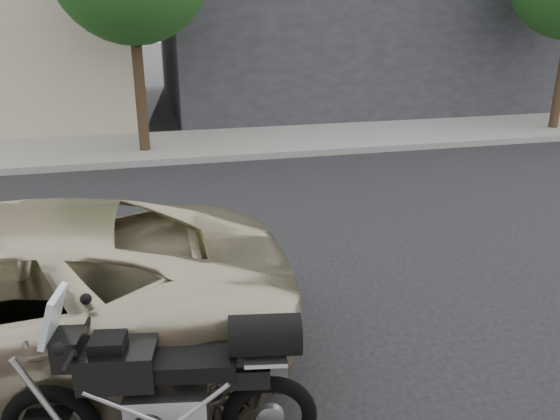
# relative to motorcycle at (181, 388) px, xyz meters

# --- Properties ---
(ground) EXTENTS (120.00, 120.00, 0.00)m
(ground) POSITION_rel_motorcycle_xyz_m (-1.85, -3.45, -0.61)
(ground) COLOR black
(ground) RESTS_ON ground
(far_sidewalk) EXTENTS (44.00, 3.00, 0.15)m
(far_sidewalk) POSITION_rel_motorcycle_xyz_m (-1.85, -9.95, -0.54)
(far_sidewalk) COLOR gray
(far_sidewalk) RESTS_ON ground
(far_building_dark) EXTENTS (16.00, 11.00, 7.00)m
(far_building_dark) POSITION_rel_motorcycle_xyz_m (-8.85, -16.94, 2.89)
(far_building_dark) COLOR #28292D
(far_building_dark) RESTS_ON ground
(motorcycle) EXTENTS (2.23, 0.78, 1.42)m
(motorcycle) POSITION_rel_motorcycle_xyz_m (0.00, 0.00, 0.00)
(motorcycle) COLOR black
(motorcycle) RESTS_ON ground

